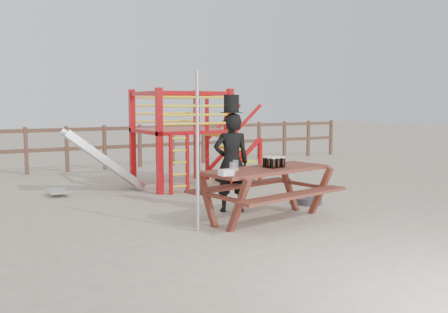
# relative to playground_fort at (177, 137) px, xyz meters

# --- Properties ---
(ground) EXTENTS (60.00, 60.00, 0.00)m
(ground) POSITION_rel_playground_fort_xyz_m (-0.12, -3.58, -1.07)
(ground) COLOR #BBAA92
(ground) RESTS_ON ground
(back_fence) EXTENTS (15.09, 0.09, 1.20)m
(back_fence) POSITION_rel_playground_fort_xyz_m (-0.12, 3.42, -0.34)
(back_fence) COLOR brown
(back_fence) RESTS_ON ground
(playground_fort) EXTENTS (4.71, 1.84, 2.10)m
(playground_fort) POSITION_rel_playground_fort_xyz_m (0.00, 0.00, 0.00)
(playground_fort) COLOR #B30B10
(playground_fort) RESTS_ON ground
(picnic_table) EXTENTS (2.33, 1.82, 0.81)m
(picnic_table) POSITION_rel_playground_fort_xyz_m (-0.12, -3.62, -0.56)
(picnic_table) COLOR brown
(picnic_table) RESTS_ON ground
(man_with_hat) EXTENTS (0.69, 0.55, 1.94)m
(man_with_hat) POSITION_rel_playground_fort_xyz_m (-0.28, -2.82, -0.20)
(man_with_hat) COLOR black
(man_with_hat) RESTS_ON ground
(metal_pole) EXTENTS (0.05, 0.05, 2.24)m
(metal_pole) POSITION_rel_playground_fort_xyz_m (-1.34, -3.71, 0.05)
(metal_pole) COLOR #B2B2B7
(metal_pole) RESTS_ON ground
(parasol_base) EXTENTS (0.49, 0.49, 0.21)m
(parasol_base) POSITION_rel_playground_fort_xyz_m (1.23, -2.96, -1.01)
(parasol_base) COLOR #38383D
(parasol_base) RESTS_ON ground
(paper_bag) EXTENTS (0.19, 0.15, 0.08)m
(paper_bag) POSITION_rel_playground_fort_xyz_m (-1.04, -3.99, -0.22)
(paper_bag) COLOR white
(paper_bag) RESTS_ON picnic_table
(stout_pints) EXTENTS (0.31, 0.29, 0.17)m
(stout_pints) POSITION_rel_playground_fort_xyz_m (0.02, -3.60, -0.18)
(stout_pints) COLOR black
(stout_pints) RESTS_ON picnic_table
(empty_glasses) EXTENTS (0.26, 0.29, 0.15)m
(empty_glasses) POSITION_rel_playground_fort_xyz_m (-0.74, -3.69, -0.19)
(empty_glasses) COLOR silver
(empty_glasses) RESTS_ON picnic_table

